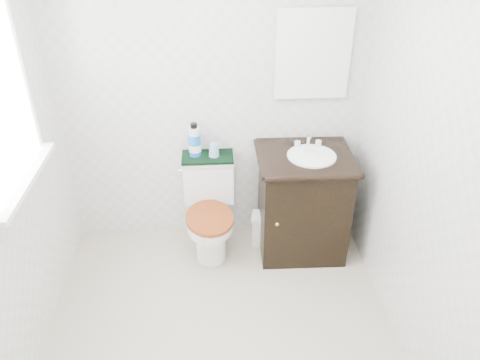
{
  "coord_description": "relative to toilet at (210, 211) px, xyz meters",
  "views": [
    {
      "loc": [
        -0.02,
        -1.96,
        2.37
      ],
      "look_at": [
        0.17,
        0.75,
        0.73
      ],
      "focal_mm": 35.0,
      "sensor_mm": 36.0,
      "label": 1
    }
  ],
  "objects": [
    {
      "name": "floor",
      "position": [
        0.05,
        -0.97,
        -0.32
      ],
      "size": [
        2.4,
        2.4,
        0.0
      ],
      "primitive_type": "plane",
      "color": "#BFB89A",
      "rests_on": "ground"
    },
    {
      "name": "wall_back",
      "position": [
        0.05,
        0.23,
        0.88
      ],
      "size": [
        2.4,
        0.0,
        2.4
      ],
      "primitive_type": "plane",
      "rotation": [
        1.57,
        0.0,
        0.0
      ],
      "color": "silver",
      "rests_on": "ground"
    },
    {
      "name": "wall_right",
      "position": [
        1.15,
        -0.97,
        0.88
      ],
      "size": [
        0.0,
        2.4,
        2.4
      ],
      "primitive_type": "plane",
      "rotation": [
        1.57,
        0.0,
        -1.57
      ],
      "color": "silver",
      "rests_on": "ground"
    },
    {
      "name": "mirror",
      "position": [
        0.75,
        0.2,
        1.13
      ],
      "size": [
        0.5,
        0.02,
        0.6
      ],
      "primitive_type": "cube",
      "color": "silver",
      "rests_on": "wall_back"
    },
    {
      "name": "toilet",
      "position": [
        0.0,
        0.0,
        0.0
      ],
      "size": [
        0.39,
        0.62,
        0.72
      ],
      "color": "white",
      "rests_on": "floor"
    },
    {
      "name": "vanity",
      "position": [
        0.7,
        -0.07,
        0.11
      ],
      "size": [
        0.67,
        0.58,
        0.92
      ],
      "color": "black",
      "rests_on": "floor"
    },
    {
      "name": "trash_bin",
      "position": [
        0.42,
        -0.01,
        -0.18
      ],
      "size": [
        0.21,
        0.18,
        0.27
      ],
      "color": "white",
      "rests_on": "floor"
    },
    {
      "name": "towel",
      "position": [
        0.0,
        0.12,
        0.41
      ],
      "size": [
        0.38,
        0.22,
        0.02
      ],
      "primitive_type": "cube",
      "color": "black",
      "rests_on": "toilet"
    },
    {
      "name": "mouthwash_bottle",
      "position": [
        -0.09,
        0.14,
        0.53
      ],
      "size": [
        0.09,
        0.09,
        0.25
      ],
      "color": "blue",
      "rests_on": "towel"
    },
    {
      "name": "cup",
      "position": [
        0.05,
        0.11,
        0.47
      ],
      "size": [
        0.08,
        0.08,
        0.1
      ],
      "primitive_type": "cone",
      "color": "#86A9DB",
      "rests_on": "towel"
    },
    {
      "name": "soap_bar",
      "position": [
        0.66,
        0.07,
        0.51
      ],
      "size": [
        0.06,
        0.04,
        0.02
      ],
      "primitive_type": "ellipsoid",
      "color": "#1A7E79",
      "rests_on": "vanity"
    }
  ]
}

